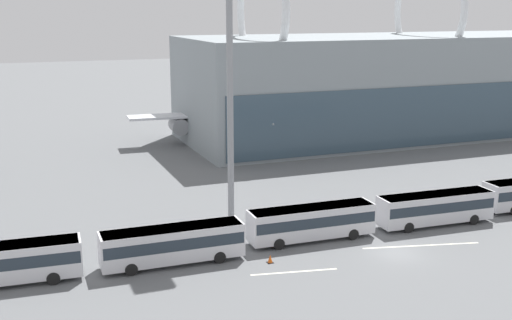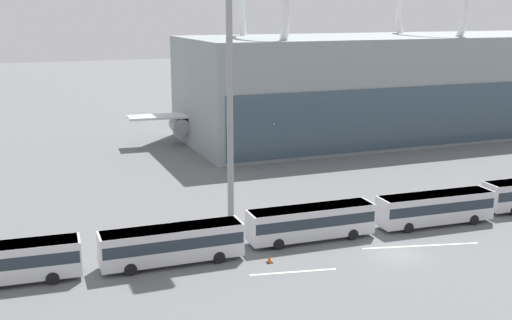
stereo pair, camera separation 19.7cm
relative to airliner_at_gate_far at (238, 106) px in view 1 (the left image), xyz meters
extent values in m
plane|color=slate|center=(-4.02, -50.58, -5.28)|extent=(440.00, 440.00, 0.00)
cube|color=gray|center=(46.06, -4.39, 2.72)|extent=(109.59, 24.33, 16.01)
torus|color=white|center=(2.18, -4.39, 14.74)|extent=(1.10, 18.94, 18.94)
torus|color=white|center=(31.43, -4.39, 14.74)|extent=(1.10, 18.94, 18.94)
cylinder|color=silver|center=(0.06, 0.97, 0.02)|extent=(6.90, 29.95, 5.05)
sphere|color=silver|center=(0.99, 15.78, 0.02)|extent=(4.95, 4.95, 4.95)
cone|color=silver|center=(-0.87, -13.85, 0.02)|extent=(5.20, 6.80, 4.80)
cube|color=silver|center=(-0.05, -0.84, -0.87)|extent=(34.55, 5.94, 0.35)
cylinder|color=gray|center=(-9.66, -0.24, -2.38)|extent=(2.76, 4.06, 2.52)
cylinder|color=gray|center=(9.56, -1.44, -2.38)|extent=(2.76, 4.06, 2.52)
cube|color=#1E4799|center=(-0.82, -13.13, 5.61)|extent=(0.82, 6.79, 9.68)
cube|color=silver|center=(-0.82, -13.13, 0.52)|extent=(13.31, 4.01, 0.28)
cylinder|color=gray|center=(0.68, 10.90, -2.61)|extent=(0.36, 0.36, 4.24)
cylinder|color=black|center=(0.68, 10.90, -4.73)|extent=(0.52, 1.13, 1.10)
cylinder|color=gray|center=(-3.33, -0.64, -2.61)|extent=(0.36, 0.36, 4.24)
cylinder|color=black|center=(-3.33, -0.64, -4.73)|extent=(0.52, 1.13, 1.10)
cylinder|color=gray|center=(3.23, -1.05, -2.61)|extent=(0.36, 0.36, 4.24)
cylinder|color=black|center=(3.23, -1.05, -4.73)|extent=(0.52, 1.13, 1.10)
cone|color=silver|center=(40.29, -3.52, 0.54)|extent=(7.03, 5.33, 5.06)
cylinder|color=gray|center=(53.50, 8.15, -1.84)|extent=(3.99, 2.55, 2.39)
cube|color=orange|center=(41.05, -3.49, 5.11)|extent=(5.30, 0.61, 7.55)
cube|color=silver|center=(41.05, -3.49, 1.07)|extent=(3.76, 13.97, 0.28)
cylinder|color=gray|center=(53.81, 0.49, -2.36)|extent=(0.36, 0.36, 4.74)
cylinder|color=black|center=(53.81, 0.49, -4.73)|extent=(1.12, 0.49, 1.10)
cube|color=silver|center=(-35.01, -45.20, -3.55)|extent=(11.68, 3.22, 2.72)
cube|color=#232D38|center=(-35.01, -45.20, -3.28)|extent=(11.46, 3.24, 0.95)
cube|color=silver|center=(-35.01, -45.20, -2.25)|extent=(11.33, 3.13, 0.12)
cylinder|color=black|center=(-31.37, -44.26, -4.78)|extent=(1.02, 0.36, 1.00)
cylinder|color=black|center=(-31.51, -46.57, -4.78)|extent=(1.02, 0.36, 1.00)
cube|color=silver|center=(-22.15, -45.93, -3.55)|extent=(11.60, 2.73, 2.72)
cube|color=#232D38|center=(-22.15, -45.93, -3.28)|extent=(11.37, 2.76, 0.95)
cube|color=silver|center=(-22.15, -45.93, -2.25)|extent=(11.25, 2.65, 0.12)
cylinder|color=black|center=(-18.55, -44.84, -4.78)|extent=(1.01, 0.32, 1.00)
cylinder|color=black|center=(-18.60, -47.15, -4.78)|extent=(1.01, 0.32, 1.00)
cylinder|color=black|center=(-25.71, -44.70, -4.78)|extent=(1.01, 0.32, 1.00)
cylinder|color=black|center=(-25.76, -47.02, -4.78)|extent=(1.01, 0.32, 1.00)
cube|color=silver|center=(-9.30, -45.07, -3.55)|extent=(11.62, 2.84, 2.72)
cube|color=#232D38|center=(-9.30, -45.07, -3.28)|extent=(11.39, 2.86, 0.95)
cube|color=silver|center=(-9.30, -45.07, -2.25)|extent=(11.27, 2.75, 0.12)
cylinder|color=black|center=(-5.68, -44.01, -4.78)|extent=(1.01, 0.33, 1.00)
cylinder|color=black|center=(-5.75, -46.33, -4.78)|extent=(1.01, 0.33, 1.00)
cylinder|color=black|center=(-12.84, -43.81, -4.78)|extent=(1.01, 0.33, 1.00)
cylinder|color=black|center=(-12.91, -46.13, -4.78)|extent=(1.01, 0.33, 1.00)
cube|color=silver|center=(3.56, -45.59, -3.55)|extent=(11.65, 3.05, 2.72)
cube|color=#232D38|center=(3.56, -45.59, -3.28)|extent=(11.43, 3.07, 0.95)
cube|color=silver|center=(3.56, -45.59, -2.25)|extent=(11.31, 2.96, 0.12)
cylinder|color=black|center=(7.19, -44.59, -4.78)|extent=(1.01, 0.35, 1.00)
cylinder|color=black|center=(7.09, -46.91, -4.78)|extent=(1.01, 0.35, 1.00)
cylinder|color=black|center=(0.04, -44.26, -4.78)|extent=(1.01, 0.35, 1.00)
cylinder|color=black|center=(-0.07, -46.58, -4.78)|extent=(1.01, 0.35, 1.00)
cylinder|color=black|center=(12.90, -43.68, -4.78)|extent=(1.01, 0.34, 1.00)
cylinder|color=gray|center=(-14.02, -36.90, 7.51)|extent=(0.61, 0.61, 25.58)
cube|color=silver|center=(-13.70, -51.00, -5.28)|extent=(6.91, 1.57, 0.01)
cube|color=silver|center=(-2.14, -39.56, -5.28)|extent=(7.28, 0.29, 0.01)
cube|color=silver|center=(-0.94, -49.81, -5.28)|extent=(10.33, 2.73, 0.01)
cube|color=black|center=(-14.73, -48.56, -5.27)|extent=(0.53, 0.53, 0.02)
cone|color=#EA5914|center=(-14.73, -48.56, -4.93)|extent=(0.39, 0.39, 0.66)
camera|label=1|loc=(-33.64, -93.69, 14.89)|focal=45.00mm
camera|label=2|loc=(-33.46, -93.76, 14.89)|focal=45.00mm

